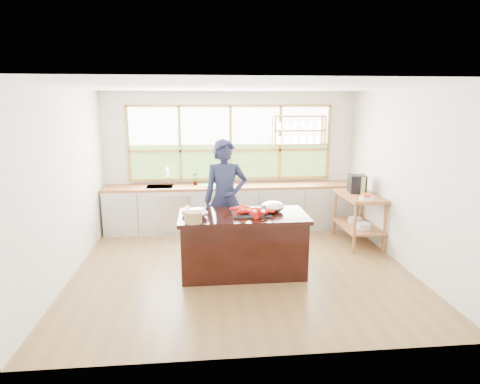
{
  "coord_description": "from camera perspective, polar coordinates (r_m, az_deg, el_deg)",
  "views": [
    {
      "loc": [
        -0.57,
        -5.76,
        2.47
      ],
      "look_at": [
        -0.01,
        0.15,
        1.15
      ],
      "focal_mm": 30.0,
      "sensor_mm": 36.0,
      "label": 1
    }
  ],
  "objects": [
    {
      "name": "wine_glass",
      "position": [
        5.46,
        3.35,
        -2.49
      ],
      "size": [
        0.08,
        0.08,
        0.22
      ],
      "color": "silver",
      "rests_on": "island"
    },
    {
      "name": "mixing_bowl_left",
      "position": [
        5.68,
        -6.07,
        -2.97
      ],
      "size": [
        0.3,
        0.3,
        0.14
      ],
      "primitive_type": "ellipsoid",
      "color": "silver",
      "rests_on": "island"
    },
    {
      "name": "cook",
      "position": [
        6.43,
        -2.09,
        -1.07
      ],
      "size": [
        0.73,
        0.51,
        1.93
      ],
      "primitive_type": "imported",
      "rotation": [
        0.0,
        0.0,
        0.07
      ],
      "color": "#191E39",
      "rests_on": "ground_plane"
    },
    {
      "name": "fruit_bowl",
      "position": [
        6.99,
        17.54,
        -0.71
      ],
      "size": [
        0.24,
        0.24,
        0.11
      ],
      "color": "silver",
      "rests_on": "right_shelf_unit"
    },
    {
      "name": "cutting_board",
      "position": [
        7.85,
        -4.51,
        0.98
      ],
      "size": [
        0.4,
        0.3,
        0.01
      ],
      "primitive_type": "cube",
      "rotation": [
        0.0,
        0.0,
        -0.0
      ],
      "color": "#4CC047",
      "rests_on": "back_counter"
    },
    {
      "name": "parchment_roll",
      "position": [
        5.9,
        -7.72,
        -2.64
      ],
      "size": [
        0.11,
        0.31,
        0.08
      ],
      "primitive_type": "cylinder",
      "rotation": [
        1.57,
        0.0,
        -0.1
      ],
      "color": "white",
      "rests_on": "island"
    },
    {
      "name": "back_counter",
      "position": [
        7.97,
        -1.29,
        -2.15
      ],
      "size": [
        4.9,
        0.63,
        0.9
      ],
      "color": "beige",
      "rests_on": "ground_plane"
    },
    {
      "name": "right_shelf_unit",
      "position": [
        7.44,
        16.58,
        -2.57
      ],
      "size": [
        0.62,
        1.1,
        0.9
      ],
      "color": "#9E6935",
      "rests_on": "ground_plane"
    },
    {
      "name": "slate_board",
      "position": [
        5.8,
        1.62,
        -3.13
      ],
      "size": [
        0.55,
        0.4,
        0.02
      ],
      "primitive_type": "cube",
      "rotation": [
        0.0,
        0.0,
        0.01
      ],
      "color": "black",
      "rests_on": "island"
    },
    {
      "name": "ground_plane",
      "position": [
        6.29,
        0.22,
        -10.63
      ],
      "size": [
        5.0,
        5.0,
        0.0
      ],
      "primitive_type": "plane",
      "color": "brown"
    },
    {
      "name": "espresso_machine",
      "position": [
        7.49,
        16.31,
        1.13
      ],
      "size": [
        0.31,
        0.33,
        0.32
      ],
      "primitive_type": "cube",
      "rotation": [
        0.0,
        0.0,
        -0.11
      ],
      "color": "black",
      "rests_on": "right_shelf_unit"
    },
    {
      "name": "room_shell",
      "position": [
        6.34,
        -0.01,
        5.99
      ],
      "size": [
        5.02,
        4.52,
        2.71
      ],
      "color": "silver",
      "rests_on": "ground_plane"
    },
    {
      "name": "wine_bottle",
      "position": [
        7.37,
        17.11,
        0.86
      ],
      "size": [
        0.08,
        0.08,
        0.31
      ],
      "primitive_type": "cylinder",
      "rotation": [
        0.0,
        0.0,
        -0.09
      ],
      "color": "#95AF59",
      "rests_on": "right_shelf_unit"
    },
    {
      "name": "lobster_pile",
      "position": [
        5.77,
        1.55,
        -2.69
      ],
      "size": [
        0.55,
        0.48,
        0.08
      ],
      "color": "red",
      "rests_on": "slate_board"
    },
    {
      "name": "island",
      "position": [
        5.94,
        0.42,
        -7.35
      ],
      "size": [
        1.85,
        0.9,
        0.9
      ],
      "color": "black",
      "rests_on": "ground_plane"
    },
    {
      "name": "wicker_basket",
      "position": [
        5.43,
        -6.67,
        -3.57
      ],
      "size": [
        0.24,
        0.24,
        0.15
      ],
      "primitive_type": "cylinder",
      "color": "#9C794C",
      "rests_on": "island"
    },
    {
      "name": "potted_plant",
      "position": [
        7.89,
        -6.43,
        1.91
      ],
      "size": [
        0.15,
        0.11,
        0.26
      ],
      "primitive_type": "imported",
      "rotation": [
        0.0,
        0.0,
        -0.13
      ],
      "color": "slate",
      "rests_on": "back_counter"
    },
    {
      "name": "mixing_bowl_right",
      "position": [
        5.97,
        4.68,
        -2.09
      ],
      "size": [
        0.34,
        0.34,
        0.16
      ],
      "primitive_type": "ellipsoid",
      "color": "silver",
      "rests_on": "island"
    }
  ]
}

